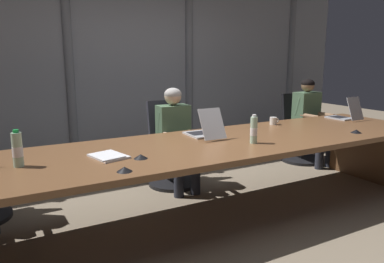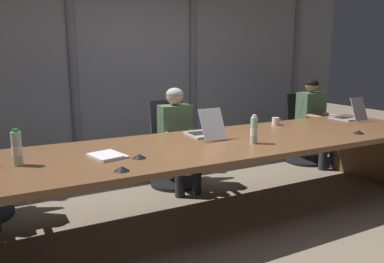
# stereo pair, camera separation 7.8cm
# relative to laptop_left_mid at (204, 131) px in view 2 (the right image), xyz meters

# --- Properties ---
(ground_plane) EXTENTS (15.46, 15.46, 0.00)m
(ground_plane) POSITION_rel_laptop_left_mid_xyz_m (0.03, -0.24, -0.78)
(ground_plane) COLOR #7F705B
(conference_table) EXTENTS (4.84, 1.22, 0.73)m
(conference_table) POSITION_rel_laptop_left_mid_xyz_m (0.03, -0.24, -0.18)
(conference_table) COLOR brown
(conference_table) RESTS_ON ground_plane
(curtain_backdrop) EXTENTS (7.73, 0.17, 2.96)m
(curtain_backdrop) POSITION_rel_laptop_left_mid_xyz_m (0.04, 2.08, 0.70)
(curtain_backdrop) COLOR gray
(curtain_backdrop) RESTS_ON ground_plane
(laptop_left_mid) EXTENTS (0.25, 0.48, 0.30)m
(laptop_left_mid) POSITION_rel_laptop_left_mid_xyz_m (0.00, 0.00, 0.00)
(laptop_left_mid) COLOR #BCBCC1
(laptop_left_mid) RESTS_ON conference_table
(laptop_center) EXTENTS (0.23, 0.42, 0.29)m
(laptop_center) POSITION_rel_laptop_left_mid_xyz_m (2.07, 0.02, -0.00)
(laptop_center) COLOR #A8ADB7
(laptop_center) RESTS_ON conference_table
(office_chair_left_mid) EXTENTS (0.60, 0.60, 0.99)m
(office_chair_left_mid) POSITION_rel_laptop_left_mid_xyz_m (0.02, 0.79, -0.41)
(office_chair_left_mid) COLOR #2D2D38
(office_chair_left_mid) RESTS_ON ground_plane
(office_chair_center) EXTENTS (0.60, 0.61, 0.97)m
(office_chair_center) POSITION_rel_laptop_left_mid_xyz_m (2.12, 0.79, -0.42)
(office_chair_center) COLOR black
(office_chair_center) RESTS_ON ground_plane
(person_left_mid) EXTENTS (0.39, 0.56, 1.15)m
(person_left_mid) POSITION_rel_laptop_left_mid_xyz_m (0.01, 0.62, -0.12)
(person_left_mid) COLOR #4C6B4C
(person_left_mid) RESTS_ON ground_plane
(person_center) EXTENTS (0.37, 0.55, 1.19)m
(person_center) POSITION_rel_laptop_left_mid_xyz_m (2.13, 0.62, -0.11)
(person_center) COLOR #4C6B4C
(person_center) RESTS_ON ground_plane
(water_bottle_primary) EXTENTS (0.07, 0.07, 0.27)m
(water_bottle_primary) POSITION_rel_laptop_left_mid_xyz_m (0.26, -0.46, 0.06)
(water_bottle_primary) COLOR #ADD1B2
(water_bottle_primary) RESTS_ON conference_table
(water_bottle_secondary) EXTENTS (0.07, 0.07, 0.27)m
(water_bottle_secondary) POSITION_rel_laptop_left_mid_xyz_m (-1.68, -0.22, 0.07)
(water_bottle_secondary) COLOR #ADD1B2
(water_bottle_secondary) RESTS_ON conference_table
(coffee_mug_far) EXTENTS (0.12, 0.08, 0.09)m
(coffee_mug_far) POSITION_rel_laptop_left_mid_xyz_m (1.04, 0.17, -0.01)
(coffee_mug_far) COLOR white
(coffee_mug_far) RESTS_ON conference_table
(conference_mic_left_side) EXTENTS (0.11, 0.11, 0.03)m
(conference_mic_left_side) POSITION_rel_laptop_left_mid_xyz_m (1.48, -0.60, -0.04)
(conference_mic_left_side) COLOR black
(conference_mic_left_side) RESTS_ON conference_table
(conference_mic_middle) EXTENTS (0.11, 0.11, 0.03)m
(conference_mic_middle) POSITION_rel_laptop_left_mid_xyz_m (-0.83, -0.45, -0.04)
(conference_mic_middle) COLOR black
(conference_mic_middle) RESTS_ON conference_table
(conference_mic_right_side) EXTENTS (0.11, 0.11, 0.03)m
(conference_mic_right_side) POSITION_rel_laptop_left_mid_xyz_m (-1.05, -0.70, -0.04)
(conference_mic_right_side) COLOR black
(conference_mic_right_side) RESTS_ON conference_table
(spiral_notepad) EXTENTS (0.29, 0.35, 0.03)m
(spiral_notepad) POSITION_rel_laptop_left_mid_xyz_m (-1.04, -0.29, -0.05)
(spiral_notepad) COLOR silver
(spiral_notepad) RESTS_ON conference_table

